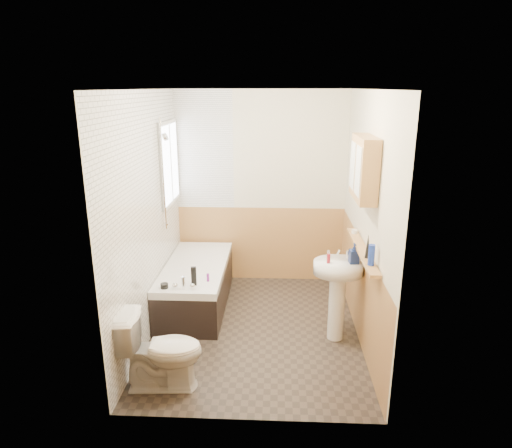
% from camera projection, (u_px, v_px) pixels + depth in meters
% --- Properties ---
extents(floor, '(2.80, 2.80, 0.00)m').
position_uv_depth(floor, '(255.00, 329.00, 4.94)').
color(floor, '#2C241F').
rests_on(floor, ground).
extents(ceiling, '(2.80, 2.80, 0.00)m').
position_uv_depth(ceiling, '(255.00, 89.00, 4.22)').
color(ceiling, white).
rests_on(ceiling, ground).
extents(wall_back, '(2.20, 0.02, 2.50)m').
position_uv_depth(wall_back, '(261.00, 189.00, 5.93)').
color(wall_back, beige).
rests_on(wall_back, ground).
extents(wall_front, '(2.20, 0.02, 2.50)m').
position_uv_depth(wall_front, '(245.00, 274.00, 3.23)').
color(wall_front, beige).
rests_on(wall_front, ground).
extents(wall_left, '(0.02, 2.80, 2.50)m').
position_uv_depth(wall_left, '(146.00, 217.00, 4.63)').
color(wall_left, beige).
rests_on(wall_left, ground).
extents(wall_right, '(0.02, 2.80, 2.50)m').
position_uv_depth(wall_right, '(367.00, 220.00, 4.53)').
color(wall_right, beige).
rests_on(wall_right, ground).
extents(wainscot_right, '(0.01, 2.80, 1.00)m').
position_uv_depth(wainscot_right, '(360.00, 289.00, 4.75)').
color(wainscot_right, '#B7854B').
rests_on(wainscot_right, wall_right).
extents(wainscot_front, '(2.20, 0.01, 1.00)m').
position_uv_depth(wainscot_front, '(246.00, 364.00, 3.47)').
color(wainscot_front, '#B7854B').
rests_on(wainscot_front, wall_front).
extents(wainscot_back, '(2.20, 0.01, 1.00)m').
position_uv_depth(wainscot_back, '(260.00, 244.00, 6.12)').
color(wainscot_back, '#B7854B').
rests_on(wainscot_back, wall_back).
extents(tile_cladding_left, '(0.01, 2.80, 2.50)m').
position_uv_depth(tile_cladding_left, '(148.00, 217.00, 4.63)').
color(tile_cladding_left, white).
rests_on(tile_cladding_left, wall_left).
extents(tile_return_back, '(0.75, 0.01, 1.50)m').
position_uv_depth(tile_return_back, '(204.00, 150.00, 5.79)').
color(tile_return_back, white).
rests_on(tile_return_back, wall_back).
extents(window, '(0.03, 0.79, 0.99)m').
position_uv_depth(window, '(170.00, 163.00, 5.42)').
color(window, white).
rests_on(window, wall_left).
extents(bathtub, '(0.70, 1.58, 0.67)m').
position_uv_depth(bathtub, '(196.00, 284.00, 5.42)').
color(bathtub, black).
rests_on(bathtub, floor).
extents(shower_riser, '(0.11, 0.08, 1.25)m').
position_uv_depth(shower_riser, '(163.00, 166.00, 5.00)').
color(shower_riser, silver).
rests_on(shower_riser, wall_left).
extents(toilet, '(0.73, 0.44, 0.69)m').
position_uv_depth(toilet, '(161.00, 351.00, 3.92)').
color(toilet, white).
rests_on(toilet, floor).
extents(sink, '(0.50, 0.40, 0.97)m').
position_uv_depth(sink, '(338.00, 284.00, 4.61)').
color(sink, white).
rests_on(sink, floor).
extents(pine_shelf, '(0.10, 1.31, 0.03)m').
position_uv_depth(pine_shelf, '(362.00, 250.00, 4.38)').
color(pine_shelf, '#B7854B').
rests_on(pine_shelf, wall_right).
extents(medicine_cabinet, '(0.16, 0.65, 0.59)m').
position_uv_depth(medicine_cabinet, '(364.00, 168.00, 4.20)').
color(medicine_cabinet, '#B7854B').
rests_on(medicine_cabinet, wall_right).
extents(foam_can, '(0.07, 0.07, 0.19)m').
position_uv_depth(foam_can, '(371.00, 255.00, 3.94)').
color(foam_can, '#19339E').
rests_on(foam_can, pine_shelf).
extents(green_bottle, '(0.06, 0.06, 0.23)m').
position_uv_depth(green_bottle, '(368.00, 246.00, 4.11)').
color(green_bottle, black).
rests_on(green_bottle, pine_shelf).
extents(black_jar, '(0.07, 0.07, 0.04)m').
position_uv_depth(black_jar, '(355.00, 232.00, 4.82)').
color(black_jar, silver).
rests_on(black_jar, pine_shelf).
extents(soap_bottle, '(0.11, 0.21, 0.09)m').
position_uv_depth(soap_bottle, '(354.00, 259.00, 4.48)').
color(soap_bottle, navy).
rests_on(soap_bottle, sink).
extents(clear_bottle, '(0.04, 0.04, 0.09)m').
position_uv_depth(clear_bottle, '(328.00, 259.00, 4.48)').
color(clear_bottle, maroon).
rests_on(clear_bottle, sink).
extents(blue_gel, '(0.06, 0.04, 0.20)m').
position_uv_depth(blue_gel, '(194.00, 276.00, 4.76)').
color(blue_gel, black).
rests_on(blue_gel, bathtub).
extents(cream_jar, '(0.09, 0.09, 0.05)m').
position_uv_depth(cream_jar, '(164.00, 286.00, 4.71)').
color(cream_jar, black).
rests_on(cream_jar, bathtub).
extents(orange_bottle, '(0.04, 0.04, 0.09)m').
position_uv_depth(orange_bottle, '(208.00, 278.00, 4.87)').
color(orange_bottle, purple).
rests_on(orange_bottle, bathtub).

